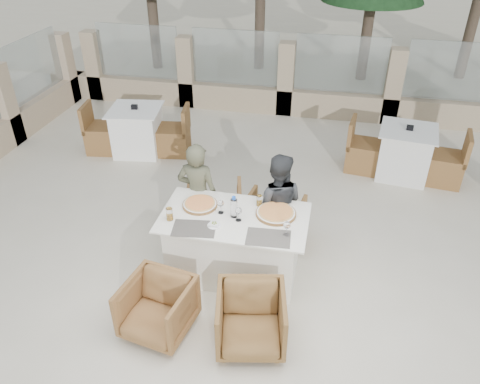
% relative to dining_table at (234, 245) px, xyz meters
% --- Properties ---
extents(ground, '(80.00, 80.00, 0.00)m').
position_rel_dining_table_xyz_m(ground, '(-0.05, -0.05, -0.39)').
color(ground, beige).
rests_on(ground, ground).
extents(sand_patch, '(30.00, 16.00, 0.01)m').
position_rel_dining_table_xyz_m(sand_patch, '(-0.05, 13.95, -0.38)').
color(sand_patch, beige).
rests_on(sand_patch, ground).
extents(perimeter_wall_far, '(10.00, 0.34, 1.60)m').
position_rel_dining_table_xyz_m(perimeter_wall_far, '(-0.05, 4.75, 0.42)').
color(perimeter_wall_far, tan).
rests_on(perimeter_wall_far, ground).
extents(dining_table, '(1.60, 0.90, 0.77)m').
position_rel_dining_table_xyz_m(dining_table, '(0.00, 0.00, 0.00)').
color(dining_table, white).
rests_on(dining_table, ground).
extents(placemat_near_left, '(0.49, 0.36, 0.00)m').
position_rel_dining_table_xyz_m(placemat_near_left, '(-0.36, -0.30, 0.39)').
color(placemat_near_left, '#56504A').
rests_on(placemat_near_left, dining_table).
extents(placemat_near_right, '(0.47, 0.33, 0.00)m').
position_rel_dining_table_xyz_m(placemat_near_right, '(0.42, -0.29, 0.39)').
color(placemat_near_right, '#625C54').
rests_on(placemat_near_right, dining_table).
extents(pizza_left, '(0.41, 0.41, 0.05)m').
position_rel_dining_table_xyz_m(pizza_left, '(-0.42, 0.12, 0.41)').
color(pizza_left, '#F35721').
rests_on(pizza_left, dining_table).
extents(pizza_right, '(0.45, 0.45, 0.06)m').
position_rel_dining_table_xyz_m(pizza_right, '(0.43, 0.13, 0.41)').
color(pizza_right, '#CD511B').
rests_on(pizza_right, dining_table).
extents(water_bottle, '(0.08, 0.08, 0.26)m').
position_rel_dining_table_xyz_m(water_bottle, '(-0.00, 0.00, 0.51)').
color(water_bottle, silver).
rests_on(water_bottle, dining_table).
extents(wine_glass_centre, '(0.10, 0.10, 0.18)m').
position_rel_dining_table_xyz_m(wine_glass_centre, '(-0.16, 0.04, 0.48)').
color(wine_glass_centre, white).
rests_on(wine_glass_centre, dining_table).
extents(wine_glass_near, '(0.08, 0.08, 0.18)m').
position_rel_dining_table_xyz_m(wine_glass_near, '(0.06, -0.06, 0.48)').
color(wine_glass_near, white).
rests_on(wine_glass_near, dining_table).
extents(wine_glass_corner, '(0.09, 0.09, 0.18)m').
position_rel_dining_table_xyz_m(wine_glass_corner, '(0.59, -0.20, 0.48)').
color(wine_glass_corner, silver).
rests_on(wine_glass_corner, dining_table).
extents(beer_glass_left, '(0.08, 0.08, 0.14)m').
position_rel_dining_table_xyz_m(beer_glass_left, '(-0.66, -0.19, 0.46)').
color(beer_glass_left, orange).
rests_on(beer_glass_left, dining_table).
extents(beer_glass_right, '(0.07, 0.07, 0.13)m').
position_rel_dining_table_xyz_m(beer_glass_right, '(0.23, 0.27, 0.45)').
color(beer_glass_right, '#C88B1C').
rests_on(beer_glass_right, dining_table).
extents(olive_dish, '(0.14, 0.14, 0.04)m').
position_rel_dining_table_xyz_m(olive_dish, '(-0.17, -0.20, 0.41)').
color(olive_dish, white).
rests_on(olive_dish, dining_table).
extents(armchair_far_left, '(0.83, 0.85, 0.64)m').
position_rel_dining_table_xyz_m(armchair_far_left, '(-0.42, 0.71, -0.06)').
color(armchair_far_left, '#9B6838').
rests_on(armchair_far_left, ground).
extents(armchair_far_right, '(0.79, 0.80, 0.65)m').
position_rel_dining_table_xyz_m(armchair_far_right, '(0.34, 0.56, -0.06)').
color(armchair_far_right, olive).
rests_on(armchair_far_right, ground).
extents(armchair_near_left, '(0.73, 0.75, 0.59)m').
position_rel_dining_table_xyz_m(armchair_near_left, '(-0.55, -1.01, -0.09)').
color(armchair_near_left, brown).
rests_on(armchair_near_left, ground).
extents(armchair_near_right, '(0.76, 0.78, 0.60)m').
position_rel_dining_table_xyz_m(armchair_near_right, '(0.38, -0.97, -0.08)').
color(armchair_near_right, brown).
rests_on(armchair_near_right, ground).
extents(diner_left, '(0.50, 0.34, 1.35)m').
position_rel_dining_table_xyz_m(diner_left, '(-0.55, 0.47, 0.29)').
color(diner_left, '#4F4F3A').
rests_on(diner_left, ground).
extents(diner_right, '(0.66, 0.52, 1.31)m').
position_rel_dining_table_xyz_m(diner_right, '(0.40, 0.50, 0.27)').
color(diner_right, '#35373A').
rests_on(diner_right, ground).
extents(bg_table_a, '(1.74, 1.05, 0.77)m').
position_rel_dining_table_xyz_m(bg_table_a, '(-2.24, 2.58, 0.00)').
color(bg_table_a, white).
rests_on(bg_table_a, ground).
extents(bg_table_b, '(1.73, 1.03, 0.77)m').
position_rel_dining_table_xyz_m(bg_table_b, '(2.05, 2.69, 0.00)').
color(bg_table_b, white).
rests_on(bg_table_b, ground).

